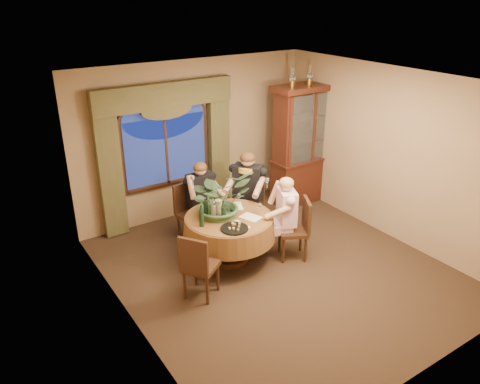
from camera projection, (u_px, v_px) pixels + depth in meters
floor at (277, 269)px, 7.04m from camera, size 5.00×5.00×0.00m
wall_back at (195, 139)px, 8.38m from camera, size 4.50×0.00×4.50m
wall_right at (390, 154)px, 7.61m from camera, size 0.00×5.00×5.00m
ceiling at (285, 82)px, 5.91m from camera, size 5.00×5.00×0.00m
window at (166, 151)px, 8.07m from camera, size 1.62×0.10×1.32m
arched_transom at (163, 106)px, 7.75m from camera, size 1.60×0.06×0.44m
drapery_left at (110, 170)px, 7.56m from camera, size 0.38×0.14×2.32m
drapery_right at (219, 148)px, 8.60m from camera, size 0.38×0.14×2.32m
swag_valance at (164, 95)px, 7.61m from camera, size 2.45×0.16×0.42m
dining_table at (229, 238)px, 7.15m from camera, size 1.87×1.87×0.75m
china_cabinet at (306, 144)px, 8.91m from camera, size 1.41×0.56×2.29m
oil_lamp_left at (293, 77)px, 8.18m from camera, size 0.11×0.11×0.34m
oil_lamp_center at (310, 75)px, 8.38m from camera, size 0.11×0.11×0.34m
oil_lamp_right at (326, 73)px, 8.59m from camera, size 0.11×0.11×0.34m
chair_right at (293, 229)px, 7.19m from camera, size 0.57×0.57×0.96m
chair_back_right at (249, 205)px, 7.99m from camera, size 0.59×0.59×0.96m
chair_back at (192, 214)px, 7.68m from camera, size 0.49×0.49×0.96m
chair_front_left at (201, 265)px, 6.28m from camera, size 0.58×0.58×0.96m
person_pink at (286, 217)px, 7.18m from camera, size 0.58×0.60×1.32m
person_back at (201, 200)px, 7.73m from camera, size 0.49×0.45×1.34m
person_scarf at (248, 193)px, 7.81m from camera, size 0.71×0.71×1.47m
stoneware_vase at (218, 208)px, 6.95m from camera, size 0.14×0.14×0.27m
centerpiece_plant at (219, 177)px, 6.84m from camera, size 0.94×1.04×0.81m
olive_bowl at (232, 215)px, 6.99m from camera, size 0.14×0.14×0.04m
cheese_platter at (234, 229)px, 6.62m from camera, size 0.40×0.40×0.02m
wine_bottle_0 at (213, 209)px, 6.84m from camera, size 0.07×0.07×0.33m
wine_bottle_1 at (206, 207)px, 6.91m from camera, size 0.07×0.07×0.33m
wine_bottle_2 at (202, 216)px, 6.65m from camera, size 0.07×0.07×0.33m
wine_bottle_3 at (224, 211)px, 6.79m from camera, size 0.07×0.07×0.33m
tasting_paper_0 at (251, 217)px, 6.97m from camera, size 0.30×0.35×0.00m
tasting_paper_1 at (235, 206)px, 7.32m from camera, size 0.31×0.36×0.00m
tasting_paper_2 at (238, 226)px, 6.72m from camera, size 0.24×0.32×0.00m
wine_glass_person_pink at (260, 209)px, 7.04m from camera, size 0.07×0.07×0.18m
wine_glass_person_back at (213, 200)px, 7.33m from camera, size 0.07×0.07×0.18m
wine_glass_person_scarf at (239, 199)px, 7.37m from camera, size 0.07×0.07×0.18m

